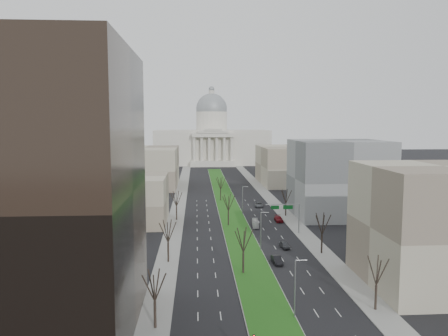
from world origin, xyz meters
name	(u,v)px	position (x,y,z in m)	size (l,w,h in m)	color
ground	(226,201)	(0.00, 120.00, 0.00)	(600.00, 600.00, 0.00)	black
median	(226,201)	(0.00, 118.99, 0.10)	(8.00, 222.03, 0.20)	#999993
sidewalk_left	(177,215)	(-17.50, 95.00, 0.07)	(5.00, 330.00, 0.15)	gray
sidewalk_right	(285,214)	(17.50, 95.00, 0.07)	(5.00, 330.00, 0.15)	gray
capitol	(212,141)	(0.00, 269.59, 16.31)	(80.00, 46.00, 55.00)	beige
building_glass_tower	(8,194)	(-37.00, 18.00, 20.00)	(34.00, 30.00, 40.00)	black
building_beige_left	(122,200)	(-33.00, 85.00, 7.00)	(26.00, 22.00, 14.00)	gray
building_tan_right	(440,226)	(33.00, 32.00, 11.00)	(26.00, 24.00, 22.00)	gray
building_grey_right	(338,178)	(34.00, 92.00, 12.00)	(28.00, 26.00, 24.00)	slate
building_far_left	(145,167)	(-35.00, 160.00, 9.00)	(30.00, 40.00, 18.00)	gray
building_far_right	(292,165)	(35.00, 165.00, 9.00)	(30.00, 40.00, 18.00)	gray
tree_left_near	(155,284)	(-17.20, 18.00, 6.61)	(5.10, 5.10, 9.18)	black
tree_left_mid	(168,230)	(-17.20, 48.00, 7.00)	(5.40, 5.40, 9.72)	black
tree_left_far	(176,198)	(-17.20, 88.00, 6.84)	(5.28, 5.28, 9.50)	black
tree_right_near	(377,269)	(17.20, 22.00, 6.69)	(5.16, 5.16, 9.29)	black
tree_right_mid	(322,223)	(17.20, 52.00, 7.16)	(5.52, 5.52, 9.94)	black
tree_right_far	(286,196)	(17.20, 92.00, 6.53)	(5.04, 5.04, 9.07)	black
tree_median_a	(243,239)	(-2.00, 40.00, 7.00)	(5.40, 5.40, 9.72)	black
tree_median_b	(228,202)	(-2.00, 80.00, 7.00)	(5.40, 5.40, 9.72)	black
tree_median_c	(221,183)	(-2.00, 120.00, 7.00)	(5.40, 5.40, 9.72)	black
streetlamp_median_a	(295,288)	(3.76, 20.00, 4.81)	(1.90, 0.20, 9.16)	gray
streetlamp_median_b	(261,231)	(3.76, 55.00, 4.81)	(1.90, 0.20, 9.16)	gray
streetlamp_median_c	(243,200)	(3.76, 95.00, 4.81)	(1.90, 0.20, 9.16)	gray
mast_arm_signs	(289,211)	(13.49, 70.03, 6.11)	(9.12, 0.24, 8.09)	gray
car_grey_near	(284,245)	(9.67, 56.86, 0.74)	(1.74, 4.33, 1.48)	#46484D
car_black	(277,260)	(5.79, 45.69, 0.81)	(1.71, 4.90, 1.61)	black
car_red	(279,219)	(13.50, 84.48, 0.79)	(2.21, 5.44, 1.58)	maroon
car_grey_far	(259,205)	(10.79, 107.41, 0.78)	(2.58, 5.60, 1.56)	#52555B
box_van	(255,223)	(5.67, 78.56, 0.98)	(1.65, 7.04, 1.96)	white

